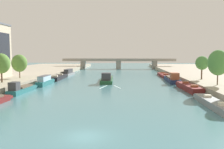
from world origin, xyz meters
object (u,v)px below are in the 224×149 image
Objects in this scene: moored_boat_right_midway at (189,87)px; moored_boat_right_gap_after at (164,75)px; tree_right_second at (218,63)px; bridge_far at (119,62)px; barge_midriver at (107,79)px; moored_boat_left_far at (45,81)px; tree_left_far at (1,64)px; moored_boat_left_near at (69,73)px; moored_boat_right_near at (213,103)px; moored_boat_left_midway at (21,89)px; moored_boat_right_second at (172,79)px; tree_left_second at (19,63)px; moored_boat_left_gap_after at (59,77)px; tree_right_third at (202,63)px.

moored_boat_right_gap_after is at bearing 90.48° from moored_boat_right_midway.
moored_boat_right_midway is 8.60m from tree_right_second.
moored_boat_right_gap_after is at bearing -67.23° from bridge_far.
barge_midriver reaches higher than moored_boat_right_gap_after.
moored_boat_left_far reaches higher than moored_boat_right_gap_after.
moored_boat_left_near is at bearing 78.94° from tree_left_far.
tree_left_far is at bearing -142.41° from moored_boat_right_gap_after.
barge_midriver is 0.26× the size of bridge_far.
tree_left_far reaches higher than moored_boat_right_near.
moored_boat_left_midway reaches higher than moored_boat_right_gap_after.
tree_left_second reaches higher than moored_boat_right_second.
moored_boat_right_midway is at bearing 8.57° from moored_boat_left_midway.
moored_boat_left_midway is 44.44m from tree_right_second.
bridge_far is (19.09, 84.82, 3.04)m from moored_boat_left_midway.
moored_boat_left_midway is 0.77× the size of moored_boat_left_gap_after.
moored_boat_left_near is at bearing 148.12° from tree_right_third.
tree_right_third is (6.14, -24.87, 5.63)m from moored_boat_right_gap_after.
moored_boat_left_gap_after is at bearing -89.43° from moored_boat_left_near.
moored_boat_right_midway reaches higher than moored_boat_right_near.
tree_left_second reaches higher than tree_right_third.
tree_right_second reaches higher than moored_boat_right_near.
barge_midriver is at bearing 14.88° from tree_left_second.
moored_boat_right_near is at bearing -90.49° from moored_boat_right_gap_after.
tree_left_far is (-45.21, -34.80, 5.76)m from moored_boat_right_gap_after.
tree_right_second is (5.61, -2.59, 5.98)m from moored_boat_right_midway.
moored_boat_left_near is 0.17× the size of bridge_far.
moored_boat_left_near is 1.57× the size of tree_left_far.
tree_left_second is (-7.43, 15.00, 5.14)m from moored_boat_left_midway.
moored_boat_left_near is 42.52m from moored_boat_right_second.
tree_right_third is at bearing 18.51° from moored_boat_left_midway.
tree_left_far reaches higher than moored_boat_left_midway.
moored_boat_left_gap_after is 1.05× the size of moored_boat_right_near.
moored_boat_right_second reaches higher than moored_boat_left_near.
tree_right_second is (43.94, 3.19, 5.85)m from moored_boat_left_midway.
moored_boat_right_near is at bearing -33.60° from moored_boat_left_far.
moored_boat_left_gap_after is 2.35× the size of tree_right_third.
moored_boat_left_midway is 54.96m from moored_boat_right_gap_after.
moored_boat_right_gap_after is 2.25× the size of tree_left_far.
barge_midriver is at bearing -18.64° from moored_boat_left_gap_after.
moored_boat_left_midway is at bearing -93.30° from moored_boat_left_far.
moored_boat_left_near is 1.74× the size of tree_right_third.
bridge_far reaches higher than barge_midriver.
tree_left_second is at bearing 149.48° from moored_boat_right_near.
moored_boat_right_gap_after is 37.45m from tree_right_second.
tree_left_far reaches higher than bridge_far.
tree_left_far is (-44.80, -17.30, 5.34)m from moored_boat_right_second.
moored_boat_right_midway is at bearing -122.99° from tree_right_third.
moored_boat_left_midway is at bearing -63.63° from tree_left_second.
moored_boat_left_near is 46.74m from bridge_far.
tree_right_second is 0.12× the size of bridge_far.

